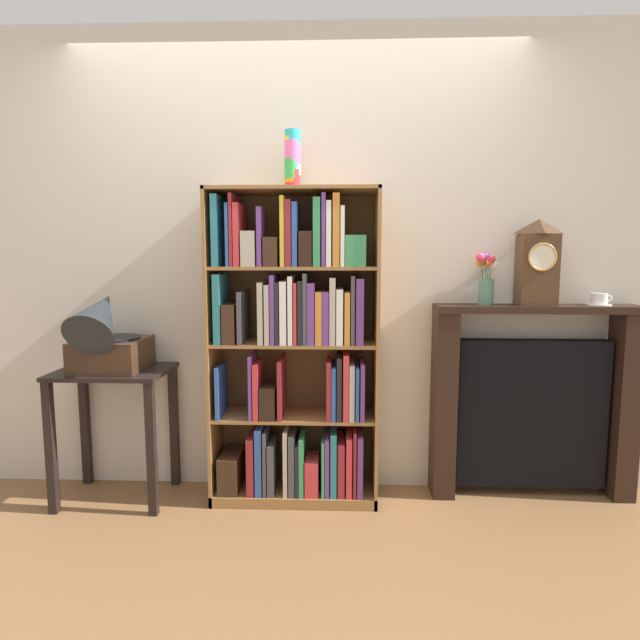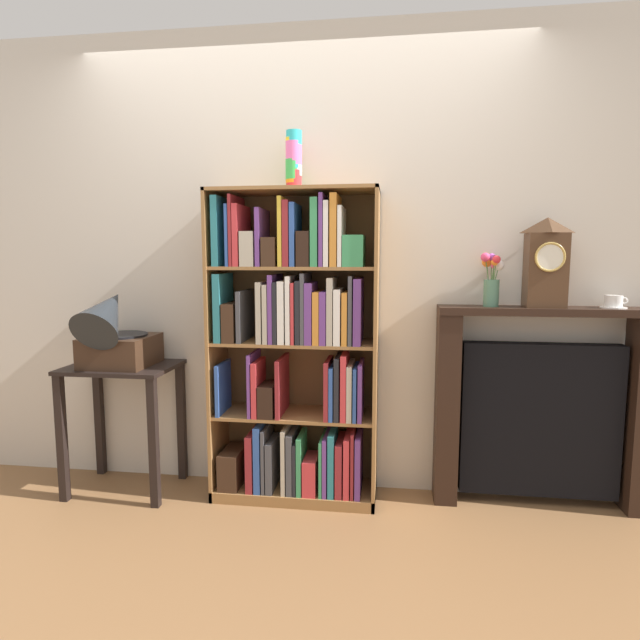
% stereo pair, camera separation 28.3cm
% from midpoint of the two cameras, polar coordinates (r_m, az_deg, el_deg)
% --- Properties ---
extents(ground_plane, '(7.94, 6.40, 0.02)m').
position_cam_midpoint_polar(ground_plane, '(3.06, -5.65, -19.37)').
color(ground_plane, brown).
extents(wall_back, '(4.94, 0.08, 2.60)m').
position_cam_midpoint_polar(wall_back, '(3.01, -2.04, 6.11)').
color(wall_back, beige).
rests_on(wall_back, ground).
extents(bookshelf, '(0.90, 0.34, 1.69)m').
position_cam_midpoint_polar(bookshelf, '(2.86, -5.43, -3.78)').
color(bookshelf, olive).
rests_on(bookshelf, ground).
extents(cup_stack, '(0.09, 0.09, 0.31)m').
position_cam_midpoint_polar(cup_stack, '(2.91, -5.91, 16.90)').
color(cup_stack, red).
rests_on(cup_stack, bookshelf).
extents(side_table_left, '(0.59, 0.44, 0.73)m').
position_cam_midpoint_polar(side_table_left, '(3.17, -23.86, -8.32)').
color(side_table_left, black).
rests_on(side_table_left, ground).
extents(gramophone, '(0.35, 0.51, 0.51)m').
position_cam_midpoint_polar(gramophone, '(3.04, -24.74, -1.53)').
color(gramophone, '#382316').
rests_on(gramophone, side_table_left).
extents(fireplace_mantel, '(1.10, 0.20, 1.08)m').
position_cam_midpoint_polar(fireplace_mantel, '(3.14, 19.62, -8.51)').
color(fireplace_mantel, black).
rests_on(fireplace_mantel, ground).
extents(mantel_clock, '(0.20, 0.15, 0.46)m').
position_cam_midpoint_polar(mantel_clock, '(3.01, 20.07, 5.90)').
color(mantel_clock, '#472D1C').
rests_on(mantel_clock, fireplace_mantel).
extents(flower_vase, '(0.12, 0.13, 0.28)m').
position_cam_midpoint_polar(flower_vase, '(2.95, 15.02, 4.29)').
color(flower_vase, '#4C7A60').
rests_on(flower_vase, fireplace_mantel).
extents(teacup_with_saucer, '(0.13, 0.13, 0.07)m').
position_cam_midpoint_polar(teacup_with_saucer, '(3.14, 25.84, 1.97)').
color(teacup_with_saucer, white).
rests_on(teacup_with_saucer, fireplace_mantel).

